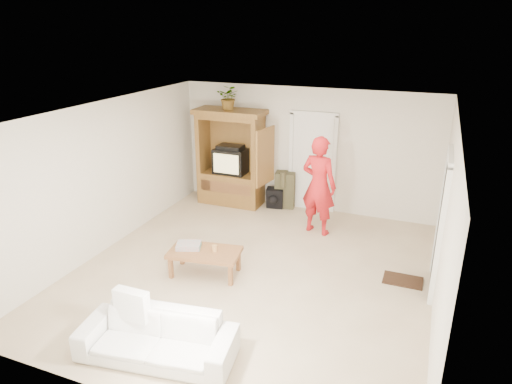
% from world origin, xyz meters
% --- Properties ---
extents(floor, '(6.00, 6.00, 0.00)m').
position_xyz_m(floor, '(0.00, 0.00, 0.00)').
color(floor, tan).
rests_on(floor, ground).
extents(ceiling, '(6.00, 6.00, 0.00)m').
position_xyz_m(ceiling, '(0.00, 0.00, 2.60)').
color(ceiling, white).
rests_on(ceiling, floor).
extents(wall_back, '(5.50, 0.00, 5.50)m').
position_xyz_m(wall_back, '(0.00, 3.00, 1.30)').
color(wall_back, silver).
rests_on(wall_back, floor).
extents(wall_front, '(5.50, 0.00, 5.50)m').
position_xyz_m(wall_front, '(0.00, -3.00, 1.30)').
color(wall_front, silver).
rests_on(wall_front, floor).
extents(wall_left, '(0.00, 6.00, 6.00)m').
position_xyz_m(wall_left, '(-2.75, 0.00, 1.30)').
color(wall_left, silver).
rests_on(wall_left, floor).
extents(wall_right, '(0.00, 6.00, 6.00)m').
position_xyz_m(wall_right, '(2.75, 0.00, 1.30)').
color(wall_right, silver).
rests_on(wall_right, floor).
extents(armoire, '(1.82, 1.14, 2.10)m').
position_xyz_m(armoire, '(-1.58, 2.66, 0.91)').
color(armoire, brown).
rests_on(armoire, floor).
extents(door_back, '(0.85, 0.05, 2.04)m').
position_xyz_m(door_back, '(0.15, 2.97, 1.02)').
color(door_back, white).
rests_on(door_back, floor).
extents(doorway_right, '(0.05, 0.90, 2.04)m').
position_xyz_m(doorway_right, '(2.73, 0.60, 1.02)').
color(doorway_right, black).
rests_on(doorway_right, floor).
extents(framed_picture, '(0.03, 0.60, 0.48)m').
position_xyz_m(framed_picture, '(2.73, 1.90, 1.60)').
color(framed_picture, black).
rests_on(framed_picture, wall_right).
extents(doormat, '(0.60, 0.40, 0.02)m').
position_xyz_m(doormat, '(2.30, 0.60, 0.01)').
color(doormat, '#382316').
rests_on(doormat, floor).
extents(plant, '(0.48, 0.42, 0.51)m').
position_xyz_m(plant, '(-1.60, 2.63, 2.36)').
color(plant, '#4C7238').
rests_on(plant, armoire).
extents(man, '(0.78, 0.61, 1.90)m').
position_xyz_m(man, '(0.58, 1.86, 0.95)').
color(man, red).
rests_on(man, floor).
extents(sofa, '(1.96, 1.00, 0.55)m').
position_xyz_m(sofa, '(-0.31, -2.30, 0.27)').
color(sofa, silver).
rests_on(sofa, floor).
extents(coffee_table, '(1.20, 0.78, 0.42)m').
position_xyz_m(coffee_table, '(-0.68, -0.36, 0.36)').
color(coffee_table, brown).
rests_on(coffee_table, floor).
extents(towel, '(0.45, 0.40, 0.08)m').
position_xyz_m(towel, '(-0.97, -0.36, 0.46)').
color(towel, '#F55157').
rests_on(towel, coffee_table).
extents(candle, '(0.08, 0.08, 0.10)m').
position_xyz_m(candle, '(-0.53, -0.31, 0.47)').
color(candle, tan).
rests_on(candle, coffee_table).
extents(backpack_black, '(0.39, 0.27, 0.45)m').
position_xyz_m(backpack_black, '(-0.58, 2.71, 0.22)').
color(backpack_black, black).
rests_on(backpack_black, floor).
extents(backpack_olive, '(0.47, 0.38, 0.80)m').
position_xyz_m(backpack_olive, '(-0.40, 2.85, 0.40)').
color(backpack_olive, '#47442B').
rests_on(backpack_olive, floor).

